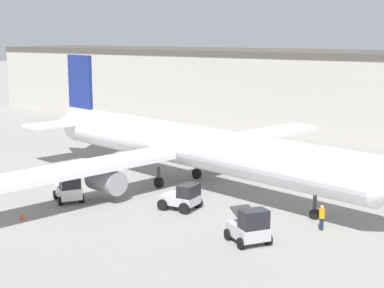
{
  "coord_description": "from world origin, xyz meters",
  "views": [
    {
      "loc": [
        27.15,
        -39.85,
        12.81
      ],
      "look_at": [
        0.0,
        0.0,
        3.68
      ],
      "focal_mm": 55.0,
      "sensor_mm": 36.0,
      "label": 1
    }
  ],
  "objects_px": {
    "ground_crew_worker": "(322,217)",
    "pushback_tug": "(183,197)",
    "baggage_tug": "(69,188)",
    "belt_loader_truck": "(250,227)",
    "airplane": "(184,145)",
    "safety_cone_near": "(22,216)"
  },
  "relations": [
    {
      "from": "ground_crew_worker",
      "to": "pushback_tug",
      "type": "bearing_deg",
      "value": -132.3
    },
    {
      "from": "baggage_tug",
      "to": "belt_loader_truck",
      "type": "height_order",
      "value": "baggage_tug"
    },
    {
      "from": "airplane",
      "to": "belt_loader_truck",
      "type": "bearing_deg",
      "value": -27.87
    },
    {
      "from": "airplane",
      "to": "ground_crew_worker",
      "type": "xyz_separation_m",
      "value": [
        14.27,
        -4.58,
        -2.53
      ]
    },
    {
      "from": "belt_loader_truck",
      "to": "safety_cone_near",
      "type": "distance_m",
      "value": 16.07
    },
    {
      "from": "safety_cone_near",
      "to": "baggage_tug",
      "type": "bearing_deg",
      "value": 96.84
    },
    {
      "from": "ground_crew_worker",
      "to": "safety_cone_near",
      "type": "relative_size",
      "value": 3.09
    },
    {
      "from": "airplane",
      "to": "baggage_tug",
      "type": "bearing_deg",
      "value": -103.8
    },
    {
      "from": "pushback_tug",
      "to": "safety_cone_near",
      "type": "distance_m",
      "value": 11.43
    },
    {
      "from": "belt_loader_truck",
      "to": "pushback_tug",
      "type": "height_order",
      "value": "belt_loader_truck"
    },
    {
      "from": "safety_cone_near",
      "to": "airplane",
      "type": "bearing_deg",
      "value": 75.22
    },
    {
      "from": "airplane",
      "to": "safety_cone_near",
      "type": "distance_m",
      "value": 15.1
    },
    {
      "from": "baggage_tug",
      "to": "belt_loader_truck",
      "type": "xyz_separation_m",
      "value": [
        15.91,
        -0.2,
        -0.02
      ]
    },
    {
      "from": "baggage_tug",
      "to": "safety_cone_near",
      "type": "height_order",
      "value": "baggage_tug"
    },
    {
      "from": "airplane",
      "to": "belt_loader_truck",
      "type": "distance_m",
      "value": 15.11
    },
    {
      "from": "ground_crew_worker",
      "to": "pushback_tug",
      "type": "height_order",
      "value": "pushback_tug"
    },
    {
      "from": "airplane",
      "to": "baggage_tug",
      "type": "relative_size",
      "value": 12.51
    },
    {
      "from": "baggage_tug",
      "to": "safety_cone_near",
      "type": "bearing_deg",
      "value": -51.44
    },
    {
      "from": "belt_loader_truck",
      "to": "airplane",
      "type": "bearing_deg",
      "value": 173.43
    },
    {
      "from": "ground_crew_worker",
      "to": "pushback_tug",
      "type": "relative_size",
      "value": 0.6
    },
    {
      "from": "ground_crew_worker",
      "to": "safety_cone_near",
      "type": "bearing_deg",
      "value": -111.57
    },
    {
      "from": "airplane",
      "to": "pushback_tug",
      "type": "xyz_separation_m",
      "value": [
        4.02,
        -5.94,
        -2.5
      ]
    }
  ]
}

